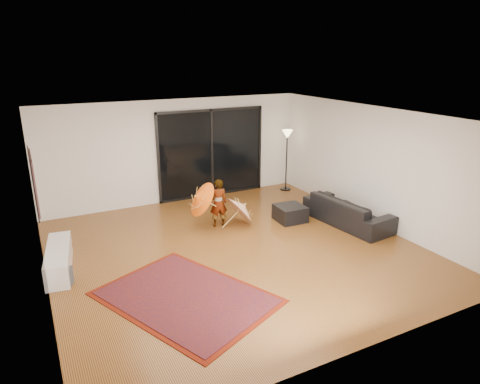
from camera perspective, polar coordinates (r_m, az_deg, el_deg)
floor at (r=8.75m, az=-0.58°, el=-7.76°), size 7.00×7.00×0.00m
ceiling at (r=7.95m, az=-0.64°, el=10.04°), size 7.00×7.00×0.00m
wall_back at (r=11.38m, az=-8.54°, el=5.39°), size 7.00×0.00×7.00m
wall_front at (r=5.56m, az=15.91°, el=-8.95°), size 7.00×0.00×7.00m
wall_left at (r=7.47m, az=-25.45°, el=-3.02°), size 0.00×7.00×7.00m
wall_right at (r=10.24m, az=17.23°, el=3.34°), size 0.00×7.00×7.00m
sliding_door at (r=11.73m, az=-3.81°, el=5.18°), size 3.06×0.07×2.40m
painting at (r=8.33m, az=-25.81°, el=1.19°), size 0.04×1.28×1.08m
media_console at (r=8.57m, az=-22.99°, el=-8.26°), size 0.61×1.63×0.44m
speaker at (r=8.04m, az=-22.54°, el=-10.47°), size 0.36×0.36×0.31m
persian_rug at (r=7.25m, az=-7.22°, el=-13.72°), size 2.91×3.31×0.02m
sofa at (r=10.24m, az=14.14°, el=-2.45°), size 1.07×2.26×0.64m
ottoman at (r=10.22m, az=6.70°, el=-2.82°), size 0.68×0.68×0.37m
floor_lamp at (r=12.22m, az=6.29°, el=6.51°), size 0.30×0.30×1.75m
child at (r=9.72m, az=-2.91°, el=-1.48°), size 0.44×0.33×1.12m
parasol_orange at (r=9.42m, az=-5.85°, el=-1.09°), size 0.59×0.82×0.87m
parasol_white at (r=9.86m, az=0.63°, el=-1.53°), size 0.66×0.81×0.93m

